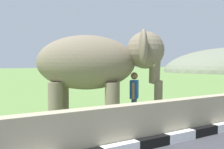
# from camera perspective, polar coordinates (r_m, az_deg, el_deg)

# --- Properties ---
(barrier_parapet) EXTENTS (28.00, 0.36, 1.00)m
(barrier_parapet) POSITION_cam_1_polar(r_m,az_deg,el_deg) (6.33, 7.98, -10.66)
(barrier_parapet) COLOR tan
(barrier_parapet) RESTS_ON ground_plane
(elephant) EXTENTS (3.95, 3.57, 2.93)m
(elephant) POSITION_cam_1_polar(r_m,az_deg,el_deg) (8.00, -3.32, 2.35)
(elephant) COLOR #7C705A
(elephant) RESTS_ON ground_plane
(person_handler) EXTENTS (0.53, 0.54, 1.66)m
(person_handler) POSITION_cam_1_polar(r_m,az_deg,el_deg) (8.27, 4.98, -4.56)
(person_handler) COLOR navy
(person_handler) RESTS_ON ground_plane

